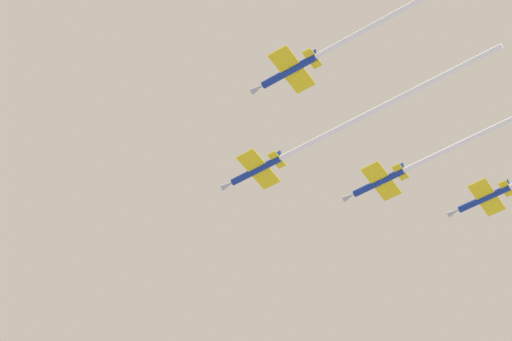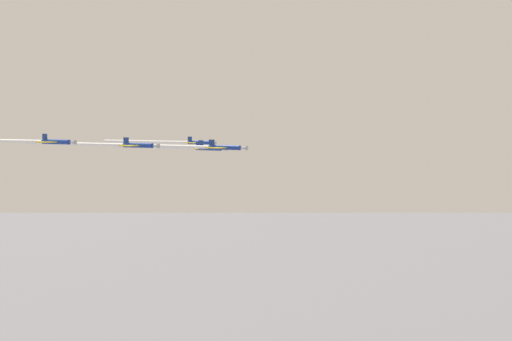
% 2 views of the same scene
% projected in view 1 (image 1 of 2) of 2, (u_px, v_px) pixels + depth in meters
% --- Properties ---
extents(jet_lead, '(45.01, 14.67, 2.24)m').
position_uv_depth(jet_lead, '(324.00, 136.00, 140.86)').
color(jet_lead, navy).
extents(jet_port_inner, '(48.69, 15.65, 2.24)m').
position_uv_depth(jet_port_inner, '(375.00, 24.00, 127.89)').
color(jet_port_inner, navy).
extents(jet_starboard_inner, '(43.58, 14.29, 2.24)m').
position_uv_depth(jet_starboard_inner, '(445.00, 151.00, 143.36)').
color(jet_starboard_inner, navy).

